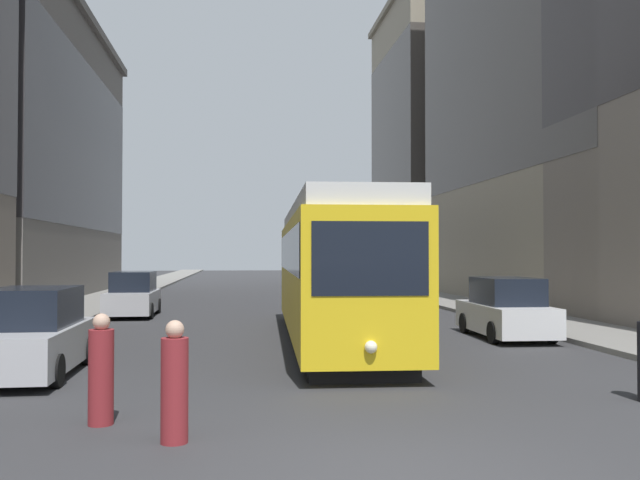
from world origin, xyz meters
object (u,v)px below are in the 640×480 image
Objects in this scene: transit_bus at (353,265)px; parked_car_left_near at (31,335)px; parked_car_right_far at (506,310)px; pedestrian_crossing_far at (101,373)px; streetcar at (333,269)px; pedestrian_on_sidewalk at (175,386)px; parked_car_left_mid at (133,296)px.

transit_bus reaches higher than parked_car_left_near.
parked_car_right_far is 2.63× the size of pedestrian_crossing_far.
pedestrian_on_sidewalk is at bearing -107.12° from streetcar.
streetcar is at bearing 81.86° from pedestrian_on_sidewalk.
parked_car_right_far is (12.28, -8.67, 0.00)m from parked_car_left_mid.
pedestrian_crossing_far is (-4.72, -9.05, -1.34)m from streetcar.
transit_bus reaches higher than parked_car_right_far.
streetcar is 1.17× the size of transit_bus.
parked_car_left_near and parked_car_right_far have the same top height.
transit_bus is at bearing 80.27° from streetcar.
parked_car_left_mid is at bearing 89.22° from pedestrian_crossing_far.
transit_bus is (3.25, 15.45, -0.15)m from streetcar.
parked_car_left_near is 2.68× the size of pedestrian_on_sidewalk.
parked_car_left_near is at bearing 23.27° from parked_car_right_far.
parked_car_left_mid is 2.61× the size of pedestrian_on_sidewalk.
transit_bus is 26.52m from pedestrian_on_sidewalk.
streetcar reaches higher than transit_bus.
pedestrian_crossing_far is at bearing 147.79° from pedestrian_on_sidewalk.
parked_car_left_mid reaches higher than pedestrian_on_sidewalk.
pedestrian_crossing_far is at bearing -106.89° from transit_bus.
streetcar is 11.32m from parked_car_left_mid.
parked_car_left_mid is at bearing 130.56° from streetcar.
pedestrian_crossing_far is at bearing -115.41° from streetcar.
pedestrian_crossing_far is (2.26, -17.86, -0.08)m from parked_car_left_mid.
transit_bus reaches higher than pedestrian_on_sidewalk.
parked_car_left_near is at bearing 109.66° from pedestrian_crossing_far.
transit_bus is at bearing 63.97° from pedestrian_crossing_far.
parked_car_right_far is at bearing 34.54° from pedestrian_crossing_far.
streetcar reaches higher than parked_car_right_far.
pedestrian_crossing_far is 1.00× the size of pedestrian_on_sidewalk.
parked_car_right_far is (12.28, 4.88, -0.00)m from parked_car_left_near.
parked_car_left_near is at bearing -143.73° from streetcar.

